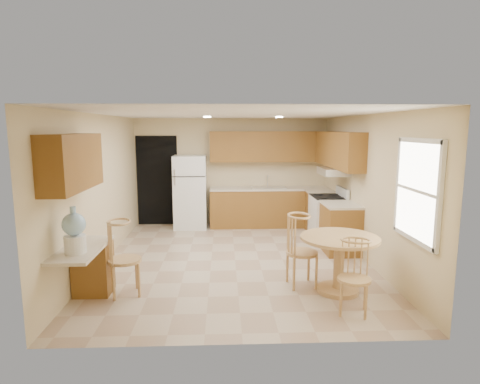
{
  "coord_description": "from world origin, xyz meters",
  "views": [
    {
      "loc": [
        -0.2,
        -6.69,
        2.27
      ],
      "look_at": [
        0.1,
        0.3,
        1.15
      ],
      "focal_mm": 30.0,
      "sensor_mm": 36.0,
      "label": 1
    }
  ],
  "objects_px": {
    "refrigerator": "(190,192)",
    "chair_table_b": "(357,272)",
    "water_crock": "(74,232)",
    "stove": "(328,218)",
    "dining_table": "(339,256)",
    "chair_desk": "(122,253)",
    "chair_table_a": "(304,245)"
  },
  "relations": [
    {
      "from": "refrigerator",
      "to": "chair_desk",
      "type": "bearing_deg",
      "value": -98.8
    },
    {
      "from": "refrigerator",
      "to": "chair_table_b",
      "type": "xyz_separation_m",
      "value": [
        2.35,
        -4.56,
        -0.27
      ]
    },
    {
      "from": "refrigerator",
      "to": "chair_table_a",
      "type": "distance_m",
      "value": 4.13
    },
    {
      "from": "stove",
      "to": "dining_table",
      "type": "xyz_separation_m",
      "value": [
        -0.52,
        -2.6,
        0.05
      ]
    },
    {
      "from": "refrigerator",
      "to": "dining_table",
      "type": "xyz_separation_m",
      "value": [
        2.35,
        -3.82,
        -0.31
      ]
    },
    {
      "from": "refrigerator",
      "to": "chair_table_a",
      "type": "xyz_separation_m",
      "value": [
        1.88,
        -3.67,
        -0.19
      ]
    },
    {
      "from": "chair_table_a",
      "to": "chair_desk",
      "type": "distance_m",
      "value": 2.49
    },
    {
      "from": "chair_table_a",
      "to": "chair_table_b",
      "type": "relative_size",
      "value": 1.14
    },
    {
      "from": "refrigerator",
      "to": "stove",
      "type": "xyz_separation_m",
      "value": [
        2.88,
        -1.22,
        -0.36
      ]
    },
    {
      "from": "stove",
      "to": "refrigerator",
      "type": "bearing_deg",
      "value": 157.01
    },
    {
      "from": "chair_table_a",
      "to": "water_crock",
      "type": "bearing_deg",
      "value": -84.9
    },
    {
      "from": "chair_desk",
      "to": "water_crock",
      "type": "height_order",
      "value": "water_crock"
    },
    {
      "from": "stove",
      "to": "dining_table",
      "type": "distance_m",
      "value": 2.65
    },
    {
      "from": "dining_table",
      "to": "chair_table_b",
      "type": "relative_size",
      "value": 1.17
    },
    {
      "from": "refrigerator",
      "to": "chair_desk",
      "type": "distance_m",
      "value": 3.93
    },
    {
      "from": "water_crock",
      "to": "dining_table",
      "type": "bearing_deg",
      "value": 8.25
    },
    {
      "from": "refrigerator",
      "to": "chair_desk",
      "type": "height_order",
      "value": "refrigerator"
    },
    {
      "from": "refrigerator",
      "to": "chair_table_b",
      "type": "height_order",
      "value": "refrigerator"
    },
    {
      "from": "chair_table_b",
      "to": "chair_desk",
      "type": "bearing_deg",
      "value": 4.99
    },
    {
      "from": "stove",
      "to": "chair_desk",
      "type": "distance_m",
      "value": 4.38
    },
    {
      "from": "chair_desk",
      "to": "chair_table_b",
      "type": "bearing_deg",
      "value": 59.52
    },
    {
      "from": "chair_table_a",
      "to": "water_crock",
      "type": "relative_size",
      "value": 1.82
    },
    {
      "from": "dining_table",
      "to": "chair_table_b",
      "type": "bearing_deg",
      "value": -90.0
    },
    {
      "from": "refrigerator",
      "to": "dining_table",
      "type": "relative_size",
      "value": 1.54
    },
    {
      "from": "stove",
      "to": "water_crock",
      "type": "relative_size",
      "value": 1.9
    },
    {
      "from": "chair_table_b",
      "to": "water_crock",
      "type": "xyz_separation_m",
      "value": [
        -3.4,
        0.24,
        0.47
      ]
    },
    {
      "from": "stove",
      "to": "chair_table_b",
      "type": "height_order",
      "value": "stove"
    },
    {
      "from": "dining_table",
      "to": "chair_desk",
      "type": "xyz_separation_m",
      "value": [
        -2.95,
        -0.06,
        0.11
      ]
    },
    {
      "from": "chair_table_b",
      "to": "chair_desk",
      "type": "relative_size",
      "value": 0.89
    },
    {
      "from": "stove",
      "to": "chair_table_a",
      "type": "bearing_deg",
      "value": -112.11
    },
    {
      "from": "chair_table_a",
      "to": "water_crock",
      "type": "distance_m",
      "value": 3.03
    },
    {
      "from": "stove",
      "to": "chair_desk",
      "type": "xyz_separation_m",
      "value": [
        -3.47,
        -2.65,
        0.16
      ]
    }
  ]
}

